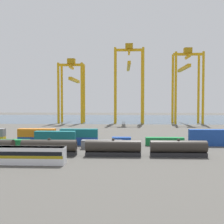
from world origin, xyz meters
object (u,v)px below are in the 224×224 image
at_px(shipping_container_11, 79,141).
at_px(gantry_crane_east, 187,78).
at_px(gantry_crane_west, 72,85).
at_px(gantry_crane_central, 129,75).
at_px(shipping_container_3, 55,144).
at_px(freight_tank_row, 49,147).

distance_m(shipping_container_11, gantry_crane_east, 110.56).
height_order(gantry_crane_west, gantry_crane_central, gantry_crane_central).
height_order(shipping_container_3, shipping_container_11, same).
xyz_separation_m(gantry_crane_central, gantry_crane_east, (37.45, -0.95, -1.86)).
relative_size(shipping_container_3, gantry_crane_central, 0.24).
xyz_separation_m(shipping_container_11, gantry_crane_central, (17.94, 92.43, 29.94)).
bearing_deg(gantry_crane_east, shipping_container_11, -121.19).
relative_size(gantry_crane_west, gantry_crane_central, 0.82).
bearing_deg(shipping_container_11, gantry_crane_west, 102.01).
relative_size(freight_tank_row, gantry_crane_west, 1.94).
relative_size(shipping_container_3, shipping_container_11, 1.00).
bearing_deg(freight_tank_row, gantry_crane_central, 78.22).
distance_m(freight_tank_row, gantry_crane_central, 115.82).
height_order(shipping_container_3, gantry_crane_central, gantry_crane_central).
distance_m(freight_tank_row, gantry_crane_west, 112.34).
distance_m(gantry_crane_central, gantry_crane_east, 37.50).
bearing_deg(shipping_container_11, freight_tank_row, -105.94).
height_order(freight_tank_row, gantry_crane_central, gantry_crane_central).
bearing_deg(gantry_crane_east, shipping_container_3, -121.97).
relative_size(shipping_container_11, gantry_crane_central, 0.24).
bearing_deg(shipping_container_3, gantry_crane_central, 76.45).
height_order(gantry_crane_central, gantry_crane_east, gantry_crane_central).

